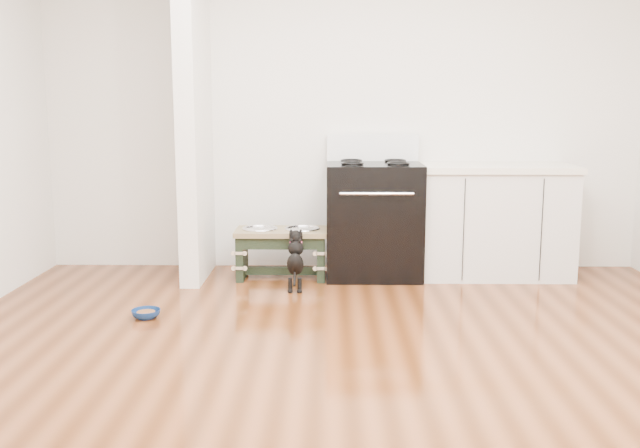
{
  "coord_description": "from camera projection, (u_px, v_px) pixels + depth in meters",
  "views": [
    {
      "loc": [
        -0.1,
        -3.55,
        1.4
      ],
      "look_at": [
        -0.18,
        1.64,
        0.51
      ],
      "focal_mm": 40.0,
      "sensor_mm": 36.0,
      "label": 1
    }
  ],
  "objects": [
    {
      "name": "floor_bowl",
      "position": [
        146.0,
        314.0,
        4.68
      ],
      "size": [
        0.19,
        0.19,
        0.06
      ],
      "rotation": [
        0.0,
        0.0,
        -0.02
      ],
      "color": "navy",
      "rests_on": "ground"
    },
    {
      "name": "partition_wall",
      "position": [
        194.0,
        109.0,
        5.6
      ],
      "size": [
        0.15,
        0.8,
        2.7
      ],
      "primitive_type": "cube",
      "color": "silver",
      "rests_on": "ground"
    },
    {
      "name": "ground",
      "position": [
        349.0,
        373.0,
        3.74
      ],
      "size": [
        5.0,
        5.0,
        0.0
      ],
      "primitive_type": "plane",
      "color": "#4C240D",
      "rests_on": "ground"
    },
    {
      "name": "dog_feeder",
      "position": [
        281.0,
        244.0,
        5.71
      ],
      "size": [
        0.73,
        0.39,
        0.42
      ],
      "color": "black",
      "rests_on": "ground"
    },
    {
      "name": "room_shell",
      "position": [
        352.0,
        57.0,
        3.47
      ],
      "size": [
        5.0,
        5.0,
        5.0
      ],
      "color": "silver",
      "rests_on": "ground"
    },
    {
      "name": "cabinet_run",
      "position": [
        494.0,
        221.0,
        5.79
      ],
      "size": [
        1.24,
        0.64,
        0.91
      ],
      "color": "silver",
      "rests_on": "ground"
    },
    {
      "name": "puppy",
      "position": [
        295.0,
        258.0,
        5.39
      ],
      "size": [
        0.13,
        0.37,
        0.44
      ],
      "color": "black",
      "rests_on": "ground"
    },
    {
      "name": "oven_range",
      "position": [
        374.0,
        218.0,
        5.78
      ],
      "size": [
        0.76,
        0.69,
        1.14
      ],
      "color": "black",
      "rests_on": "ground"
    }
  ]
}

